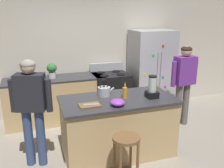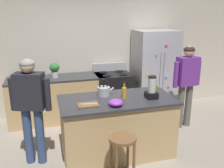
{
  "view_description": "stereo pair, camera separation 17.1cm",
  "coord_description": "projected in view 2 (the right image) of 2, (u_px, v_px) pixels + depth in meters",
  "views": [
    {
      "loc": [
        -1.2,
        -3.32,
        2.22
      ],
      "look_at": [
        0.0,
        0.3,
        1.09
      ],
      "focal_mm": 39.22,
      "sensor_mm": 36.0,
      "label": 1
    },
    {
      "loc": [
        -1.04,
        -3.37,
        2.22
      ],
      "look_at": [
        0.0,
        0.3,
        1.09
      ],
      "focal_mm": 39.22,
      "sensor_mm": 36.0,
      "label": 2
    }
  ],
  "objects": [
    {
      "name": "potted_plant",
      "position": [
        55.0,
        69.0,
        4.9
      ],
      "size": [
        0.2,
        0.2,
        0.3
      ],
      "color": "silver",
      "rests_on": "back_counter_run"
    },
    {
      "name": "kitchen_island",
      "position": [
        117.0,
        126.0,
        3.88
      ],
      "size": [
        1.77,
        0.89,
        0.94
      ],
      "color": "tan",
      "rests_on": "ground_plane"
    },
    {
      "name": "bar_stool",
      "position": [
        122.0,
        148.0,
        3.14
      ],
      "size": [
        0.36,
        0.36,
        0.69
      ],
      "color": "brown",
      "rests_on": "ground_plane"
    },
    {
      "name": "stove_range",
      "position": [
        113.0,
        94.0,
        5.38
      ],
      "size": [
        0.76,
        0.65,
        1.12
      ],
      "color": "black",
      "rests_on": "ground_plane"
    },
    {
      "name": "chef_knife",
      "position": [
        89.0,
        104.0,
        3.47
      ],
      "size": [
        0.22,
        0.06,
        0.01
      ],
      "primitive_type": "cube",
      "rotation": [
        0.0,
        0.0,
        -0.14
      ],
      "color": "#B7BABF",
      "rests_on": "cutting_board"
    },
    {
      "name": "bottle_soda",
      "position": [
        124.0,
        92.0,
        3.74
      ],
      "size": [
        0.07,
        0.07,
        0.26
      ],
      "color": "orange",
      "rests_on": "kitchen_island"
    },
    {
      "name": "person_by_island_left",
      "position": [
        31.0,
        102.0,
        3.49
      ],
      "size": [
        0.59,
        0.33,
        1.61
      ],
      "color": "#384C7A",
      "rests_on": "ground_plane"
    },
    {
      "name": "mixing_bowl",
      "position": [
        116.0,
        103.0,
        3.45
      ],
      "size": [
        0.21,
        0.21,
        0.1
      ],
      "primitive_type": "ellipsoid",
      "color": "purple",
      "rests_on": "kitchen_island"
    },
    {
      "name": "cutting_board",
      "position": [
        88.0,
        105.0,
        3.47
      ],
      "size": [
        0.3,
        0.2,
        0.02
      ],
      "primitive_type": "cube",
      "color": "brown",
      "rests_on": "kitchen_island"
    },
    {
      "name": "person_by_sink_right",
      "position": [
        187.0,
        79.0,
        4.67
      ],
      "size": [
        0.6,
        0.25,
        1.61
      ],
      "color": "#66605B",
      "rests_on": "ground_plane"
    },
    {
      "name": "back_wall",
      "position": [
        92.0,
        52.0,
        5.42
      ],
      "size": [
        8.0,
        0.1,
        2.7
      ],
      "primitive_type": "cube",
      "color": "beige",
      "rests_on": "ground_plane"
    },
    {
      "name": "bottle_vinegar",
      "position": [
        155.0,
        89.0,
        3.94
      ],
      "size": [
        0.06,
        0.06,
        0.24
      ],
      "color": "olive",
      "rests_on": "kitchen_island"
    },
    {
      "name": "refrigerator",
      "position": [
        154.0,
        72.0,
        5.48
      ],
      "size": [
        0.9,
        0.73,
        1.84
      ],
      "color": "#B7BABF",
      "rests_on": "ground_plane"
    },
    {
      "name": "blender_appliance",
      "position": [
        152.0,
        89.0,
        3.72
      ],
      "size": [
        0.17,
        0.17,
        0.35
      ],
      "color": "black",
      "rests_on": "kitchen_island"
    },
    {
      "name": "tea_kettle",
      "position": [
        104.0,
        91.0,
        3.87
      ],
      "size": [
        0.28,
        0.2,
        0.27
      ],
      "color": "#B7BABF",
      "rests_on": "kitchen_island"
    },
    {
      "name": "ground_plane",
      "position": [
        117.0,
        152.0,
        4.01
      ],
      "size": [
        14.0,
        14.0,
        0.0
      ],
      "primitive_type": "plane",
      "color": "#9E9384"
    },
    {
      "name": "back_counter_run",
      "position": [
        59.0,
        99.0,
        5.1
      ],
      "size": [
        2.0,
        0.64,
        0.94
      ],
      "color": "tan",
      "rests_on": "ground_plane"
    }
  ]
}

